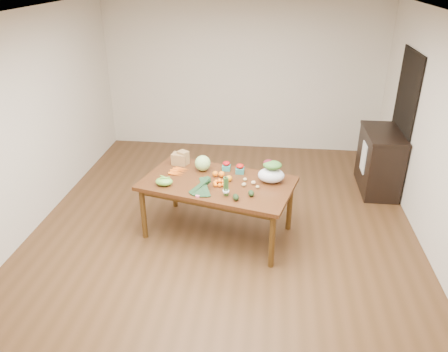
# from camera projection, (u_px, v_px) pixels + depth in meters

# --- Properties ---
(floor) EXTENTS (6.00, 6.00, 0.00)m
(floor) POSITION_uv_depth(u_px,v_px,m) (224.00, 231.00, 5.75)
(floor) COLOR #52341C
(floor) RESTS_ON ground
(ceiling) EXTENTS (5.00, 6.00, 0.02)m
(ceiling) POSITION_uv_depth(u_px,v_px,m) (223.00, 14.00, 4.56)
(ceiling) COLOR white
(ceiling) RESTS_ON room_walls
(room_walls) EXTENTS (5.02, 6.02, 2.70)m
(room_walls) POSITION_uv_depth(u_px,v_px,m) (223.00, 135.00, 5.16)
(room_walls) COLOR beige
(room_walls) RESTS_ON floor
(dining_table) EXTENTS (2.03, 1.44, 0.75)m
(dining_table) POSITION_uv_depth(u_px,v_px,m) (218.00, 208.00, 5.56)
(dining_table) COLOR #512E12
(dining_table) RESTS_ON floor
(doorway_dark) EXTENTS (0.02, 1.00, 2.10)m
(doorway_dark) POSITION_uv_depth(u_px,v_px,m) (402.00, 123.00, 6.46)
(doorway_dark) COLOR black
(doorway_dark) RESTS_ON floor
(cabinet) EXTENTS (0.52, 1.02, 0.94)m
(cabinet) POSITION_uv_depth(u_px,v_px,m) (379.00, 161.00, 6.64)
(cabinet) COLOR black
(cabinet) RESTS_ON floor
(dish_towel) EXTENTS (0.02, 0.28, 0.45)m
(dish_towel) POSITION_uv_depth(u_px,v_px,m) (363.00, 157.00, 6.56)
(dish_towel) COLOR white
(dish_towel) RESTS_ON cabinet
(paper_bag) EXTENTS (0.31, 0.28, 0.18)m
(paper_bag) POSITION_uv_depth(u_px,v_px,m) (180.00, 158.00, 5.82)
(paper_bag) COLOR #A18048
(paper_bag) RESTS_ON dining_table
(cabbage) EXTENTS (0.20, 0.20, 0.20)m
(cabbage) POSITION_uv_depth(u_px,v_px,m) (203.00, 163.00, 5.64)
(cabbage) COLOR #B4D57B
(cabbage) RESTS_ON dining_table
(strawberry_basket_a) EXTENTS (0.13, 0.13, 0.09)m
(strawberry_basket_a) POSITION_uv_depth(u_px,v_px,m) (226.00, 167.00, 5.68)
(strawberry_basket_a) COLOR #B40C13
(strawberry_basket_a) RESTS_ON dining_table
(strawberry_basket_b) EXTENTS (0.13, 0.13, 0.10)m
(strawberry_basket_b) POSITION_uv_depth(u_px,v_px,m) (240.00, 169.00, 5.60)
(strawberry_basket_b) COLOR red
(strawberry_basket_b) RESTS_ON dining_table
(orange_a) EXTENTS (0.07, 0.07, 0.07)m
(orange_a) POSITION_uv_depth(u_px,v_px,m) (215.00, 174.00, 5.51)
(orange_a) COLOR orange
(orange_a) RESTS_ON dining_table
(orange_b) EXTENTS (0.08, 0.08, 0.08)m
(orange_b) POSITION_uv_depth(u_px,v_px,m) (222.00, 174.00, 5.49)
(orange_b) COLOR orange
(orange_b) RESTS_ON dining_table
(orange_c) EXTENTS (0.08, 0.08, 0.08)m
(orange_c) POSITION_uv_depth(u_px,v_px,m) (229.00, 178.00, 5.39)
(orange_c) COLOR orange
(orange_c) RESTS_ON dining_table
(mandarin_cluster) EXTENTS (0.22, 0.22, 0.08)m
(mandarin_cluster) POSITION_uv_depth(u_px,v_px,m) (220.00, 182.00, 5.30)
(mandarin_cluster) COLOR orange
(mandarin_cluster) RESTS_ON dining_table
(carrots) EXTENTS (0.27, 0.29, 0.03)m
(carrots) POSITION_uv_depth(u_px,v_px,m) (178.00, 171.00, 5.63)
(carrots) COLOR #FF5A15
(carrots) RESTS_ON dining_table
(snap_pea_bag) EXTENTS (0.21, 0.16, 0.10)m
(snap_pea_bag) POSITION_uv_depth(u_px,v_px,m) (164.00, 182.00, 5.29)
(snap_pea_bag) COLOR #6BB53D
(snap_pea_bag) RESTS_ON dining_table
(kale_bunch) EXTENTS (0.41, 0.47, 0.16)m
(kale_bunch) POSITION_uv_depth(u_px,v_px,m) (201.00, 187.00, 5.09)
(kale_bunch) COLOR black
(kale_bunch) RESTS_ON dining_table
(asparagus_bundle) EXTENTS (0.11, 0.13, 0.26)m
(asparagus_bundle) POSITION_uv_depth(u_px,v_px,m) (226.00, 186.00, 5.01)
(asparagus_bundle) COLOR #3F7837
(asparagus_bundle) RESTS_ON dining_table
(potato_a) EXTENTS (0.05, 0.04, 0.04)m
(potato_a) POSITION_uv_depth(u_px,v_px,m) (244.00, 184.00, 5.29)
(potato_a) COLOR tan
(potato_a) RESTS_ON dining_table
(potato_b) EXTENTS (0.06, 0.05, 0.05)m
(potato_b) POSITION_uv_depth(u_px,v_px,m) (244.00, 185.00, 5.27)
(potato_b) COLOR tan
(potato_b) RESTS_ON dining_table
(potato_c) EXTENTS (0.06, 0.05, 0.05)m
(potato_c) POSITION_uv_depth(u_px,v_px,m) (253.00, 183.00, 5.32)
(potato_c) COLOR #DBB27E
(potato_c) RESTS_ON dining_table
(potato_d) EXTENTS (0.05, 0.04, 0.04)m
(potato_d) POSITION_uv_depth(u_px,v_px,m) (245.00, 179.00, 5.41)
(potato_d) COLOR #DCC37F
(potato_d) RESTS_ON dining_table
(potato_e) EXTENTS (0.05, 0.04, 0.04)m
(potato_e) POSITION_uv_depth(u_px,v_px,m) (258.00, 187.00, 5.23)
(potato_e) COLOR tan
(potato_e) RESTS_ON dining_table
(avocado_a) EXTENTS (0.10, 0.12, 0.07)m
(avocado_a) POSITION_uv_depth(u_px,v_px,m) (236.00, 197.00, 4.97)
(avocado_a) COLOR black
(avocado_a) RESTS_ON dining_table
(avocado_b) EXTENTS (0.10, 0.12, 0.07)m
(avocado_b) POSITION_uv_depth(u_px,v_px,m) (251.00, 193.00, 5.05)
(avocado_b) COLOR black
(avocado_b) RESTS_ON dining_table
(salad_bag) EXTENTS (0.38, 0.32, 0.25)m
(salad_bag) POSITION_uv_depth(u_px,v_px,m) (271.00, 173.00, 5.33)
(salad_bag) COLOR silver
(salad_bag) RESTS_ON dining_table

